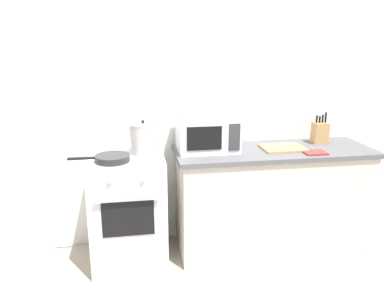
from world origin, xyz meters
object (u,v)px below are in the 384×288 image
cutting_board (283,148)px  frying_pan (112,158)px  microwave (207,133)px  stove (129,209)px  knife_block (320,133)px  oven_mitt (315,152)px  stock_pot (143,138)px

cutting_board → frying_pan: bearing=-175.4°
frying_pan → microwave: microwave is taller
stove → knife_block: knife_block is taller
frying_pan → oven_mitt: bearing=-1.6°
frying_pan → microwave: 0.82m
stock_pot → microwave: bearing=0.7°
knife_block → oven_mitt: bearing=-122.7°
cutting_board → knife_block: (0.40, 0.14, 0.09)m
cutting_board → stock_pot: bearing=176.5°
stove → oven_mitt: bearing=-5.9°
frying_pan → stove: bearing=46.2°
stock_pot → frying_pan: size_ratio=0.65×
stock_pot → cutting_board: 1.19m
cutting_board → microwave: bearing=173.1°
frying_pan → oven_mitt: frying_pan is taller
frying_pan → microwave: size_ratio=0.93×
stock_pot → oven_mitt: (1.39, -0.23, -0.12)m
frying_pan → oven_mitt: 1.64m
frying_pan → microwave: bearing=13.7°
stove → oven_mitt: 1.61m
stock_pot → knife_block: bearing=2.5°
stove → oven_mitt: size_ratio=5.11×
stove → frying_pan: frying_pan is taller
stock_pot → knife_block: 1.58m
microwave → stock_pot: bearing=-179.3°
stove → frying_pan: 0.51m
stove → cutting_board: size_ratio=2.56×
cutting_board → knife_block: 0.44m
stove → stock_pot: bearing=26.8°
oven_mitt → frying_pan: bearing=178.4°
frying_pan → cutting_board: 1.43m
stock_pot → oven_mitt: 1.41m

